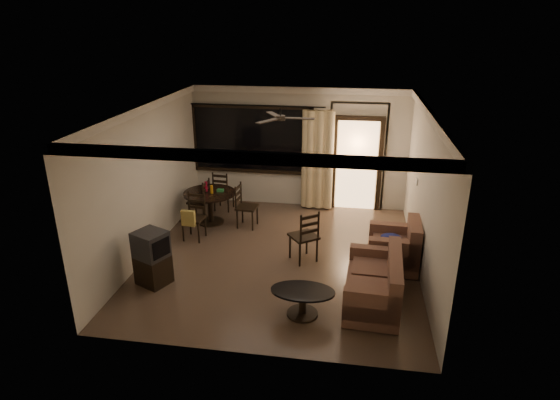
% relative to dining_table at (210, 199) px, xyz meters
% --- Properties ---
extents(ground, '(5.50, 5.50, 0.00)m').
position_rel_dining_table_xyz_m(ground, '(1.77, -1.38, -0.56)').
color(ground, '#7F6651').
rests_on(ground, ground).
extents(room_shell, '(5.50, 6.70, 5.50)m').
position_rel_dining_table_xyz_m(room_shell, '(2.36, 0.39, 1.27)').
color(room_shell, beige).
rests_on(room_shell, ground).
extents(dining_table, '(1.13, 1.13, 0.93)m').
position_rel_dining_table_xyz_m(dining_table, '(0.00, 0.00, 0.00)').
color(dining_table, black).
rests_on(dining_table, ground).
extents(dining_chair_west, '(0.46, 0.46, 0.95)m').
position_rel_dining_table_xyz_m(dining_chair_west, '(-0.27, 0.09, -0.28)').
color(dining_chair_west, black).
rests_on(dining_chair_west, ground).
extents(dining_chair_east, '(0.46, 0.46, 0.95)m').
position_rel_dining_table_xyz_m(dining_chair_east, '(0.83, -0.09, -0.28)').
color(dining_chair_east, black).
rests_on(dining_chair_east, ground).
extents(dining_chair_south, '(0.46, 0.51, 0.95)m').
position_rel_dining_table_xyz_m(dining_chair_south, '(-0.09, -0.85, -0.25)').
color(dining_chair_south, black).
rests_on(dining_chair_south, ground).
extents(dining_chair_north, '(0.46, 0.46, 0.95)m').
position_rel_dining_table_xyz_m(dining_chair_north, '(0.08, 0.78, -0.28)').
color(dining_chair_north, black).
rests_on(dining_chair_north, ground).
extents(tv_cabinet, '(0.64, 0.61, 0.95)m').
position_rel_dining_table_xyz_m(tv_cabinet, '(-0.21, -2.60, -0.08)').
color(tv_cabinet, black).
rests_on(tv_cabinet, ground).
extents(sofa, '(0.90, 1.58, 0.82)m').
position_rel_dining_table_xyz_m(sofa, '(3.48, -2.66, -0.23)').
color(sofa, '#452320').
rests_on(sofa, ground).
extents(armchair, '(0.92, 0.92, 0.89)m').
position_rel_dining_table_xyz_m(armchair, '(3.87, -1.40, -0.19)').
color(armchair, '#452320').
rests_on(armchair, ground).
extents(coffee_table, '(0.97, 0.58, 0.43)m').
position_rel_dining_table_xyz_m(coffee_table, '(2.38, -3.12, -0.28)').
color(coffee_table, black).
rests_on(coffee_table, ground).
extents(side_chair, '(0.63, 0.63, 1.02)m').
position_rel_dining_table_xyz_m(side_chair, '(2.21, -1.41, -0.26)').
color(side_chair, black).
rests_on(side_chair, ground).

